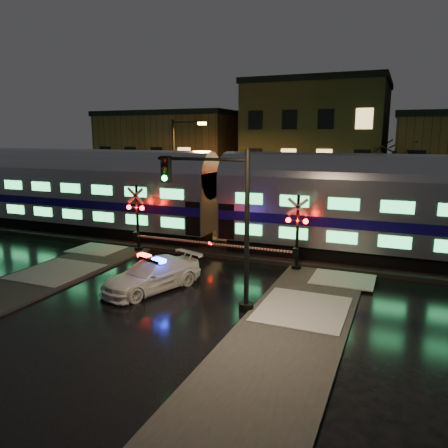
{
  "coord_description": "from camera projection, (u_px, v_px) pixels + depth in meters",
  "views": [
    {
      "loc": [
        10.0,
        -19.74,
        7.11
      ],
      "look_at": [
        0.7,
        2.5,
        2.2
      ],
      "focal_mm": 35.0,
      "sensor_mm": 36.0,
      "label": 1
    }
  ],
  "objects": [
    {
      "name": "train",
      "position": [
        219.0,
        196.0,
        27.14
      ],
      "size": [
        51.0,
        3.12,
        5.92
      ],
      "color": "black",
      "rests_on": "ballast"
    },
    {
      "name": "streetlight",
      "position": [
        177.0,
        168.0,
        32.43
      ],
      "size": [
        2.76,
        0.29,
        8.24
      ],
      "color": "black",
      "rests_on": "ground"
    },
    {
      "name": "crossing_signal_right",
      "position": [
        290.0,
        240.0,
        23.07
      ],
      "size": [
        5.77,
        0.66,
        4.09
      ],
      "color": "black",
      "rests_on": "ground"
    },
    {
      "name": "sidewalk_left",
      "position": [
        9.0,
        291.0,
        20.07
      ],
      "size": [
        4.0,
        20.0,
        0.12
      ],
      "primitive_type": "cube",
      "color": "#2D2D2D",
      "rests_on": "ground"
    },
    {
      "name": "building_mid",
      "position": [
        318.0,
        150.0,
        41.49
      ],
      "size": [
        12.0,
        11.0,
        11.5
      ],
      "primitive_type": "cube",
      "color": "brown",
      "rests_on": "ground"
    },
    {
      "name": "police_car",
      "position": [
        152.0,
        275.0,
        20.33
      ],
      "size": [
        3.68,
        5.42,
        1.62
      ],
      "rotation": [
        0.0,
        0.0,
        -0.36
      ],
      "color": "white",
      "rests_on": "ground"
    },
    {
      "name": "sidewalk_right",
      "position": [
        283.0,
        342.0,
        15.15
      ],
      "size": [
        4.0,
        20.0,
        0.12
      ],
      "primitive_type": "cube",
      "color": "#2D2D2D",
      "rests_on": "ground"
    },
    {
      "name": "crossing_signal_left",
      "position": [
        142.0,
        225.0,
        26.55
      ],
      "size": [
        5.89,
        0.66,
        4.17
      ],
      "color": "black",
      "rests_on": "ground"
    },
    {
      "name": "ballast",
      "position": [
        229.0,
        248.0,
        27.54
      ],
      "size": [
        90.0,
        4.2,
        0.24
      ],
      "primitive_type": "cube",
      "color": "black",
      "rests_on": "ground"
    },
    {
      "name": "building_left",
      "position": [
        176.0,
        160.0,
        46.95
      ],
      "size": [
        14.0,
        10.0,
        9.0
      ],
      "primitive_type": "cube",
      "color": "#532F20",
      "rests_on": "ground"
    },
    {
      "name": "traffic_light",
      "position": [
        223.0,
        226.0,
        17.68
      ],
      "size": [
        4.27,
        0.74,
        6.61
      ],
      "rotation": [
        0.0,
        0.0,
        0.17
      ],
      "color": "black",
      "rests_on": "ground"
    },
    {
      "name": "ground",
      "position": [
        194.0,
        272.0,
        23.05
      ],
      "size": [
        120.0,
        120.0,
        0.0
      ],
      "primitive_type": "plane",
      "color": "black",
      "rests_on": "ground"
    }
  ]
}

